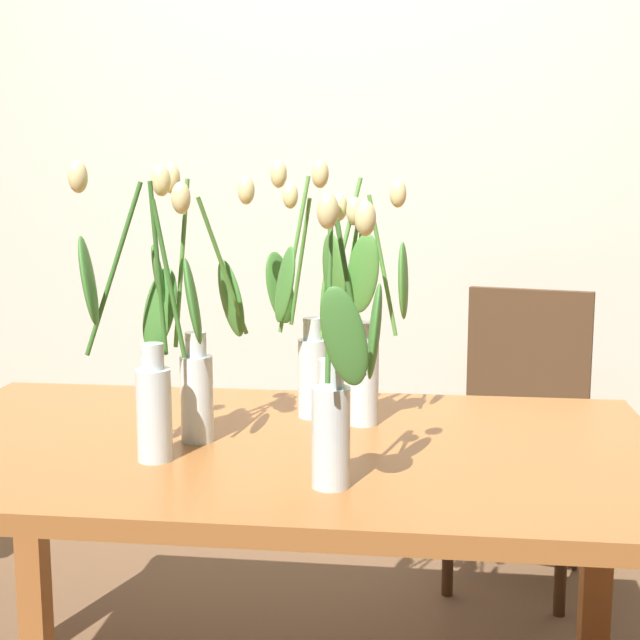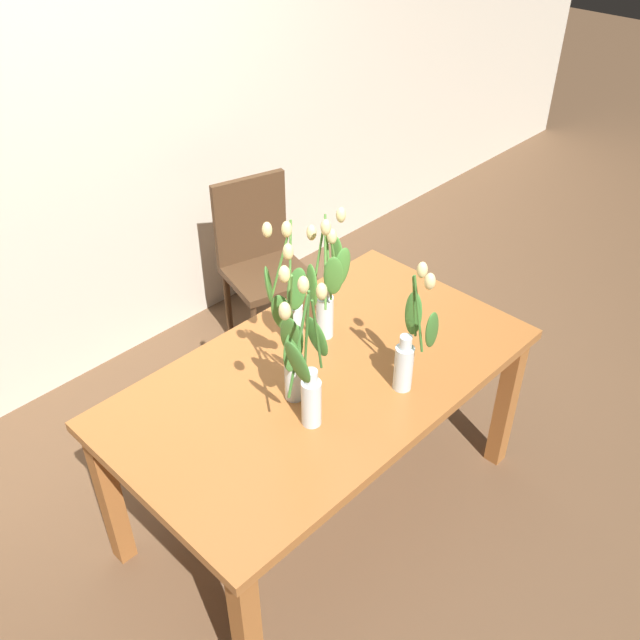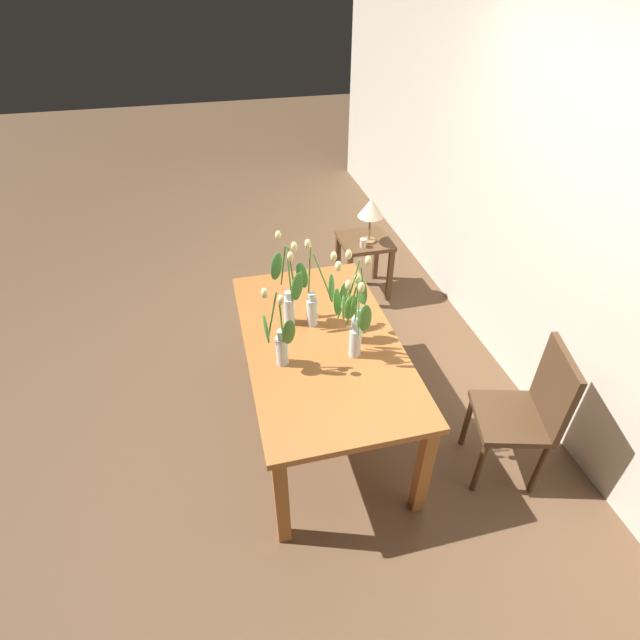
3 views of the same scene
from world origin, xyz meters
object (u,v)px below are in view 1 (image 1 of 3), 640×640
tulip_vase_1 (198,354)px  dining_chair (521,418)px  tulip_vase_0 (339,394)px  tulip_vase_3 (303,339)px  tulip_vase_4 (360,324)px  dining_table (276,483)px  tulip_vase_2 (151,352)px

tulip_vase_1 → dining_chair: tulip_vase_1 is taller
tulip_vase_0 → tulip_vase_3: size_ratio=0.89×
tulip_vase_1 → tulip_vase_4: (0.32, 0.14, 0.05)m
dining_table → tulip_vase_1: tulip_vase_1 is taller
tulip_vase_1 → tulip_vase_3: (0.19, 0.21, -0.00)m
tulip_vase_0 → tulip_vase_3: 0.48m
tulip_vase_0 → tulip_vase_2: size_ratio=0.90×
tulip_vase_1 → tulip_vase_3: tulip_vase_3 is taller
dining_table → tulip_vase_3: 0.34m
tulip_vase_0 → dining_chair: size_ratio=0.56×
tulip_vase_2 → dining_chair: size_ratio=0.62×
tulip_vase_3 → tulip_vase_4: size_ratio=1.00×
tulip_vase_2 → tulip_vase_0: bearing=-18.3°
tulip_vase_0 → dining_chair: bearing=70.8°
dining_table → dining_chair: size_ratio=1.72×
tulip_vase_0 → tulip_vase_1: size_ratio=0.91×
dining_table → tulip_vase_3: bearing=81.7°
dining_table → tulip_vase_1: 0.32m
tulip_vase_3 → dining_chair: size_ratio=0.62×
tulip_vase_4 → tulip_vase_1: bearing=-156.4°
tulip_vase_1 → tulip_vase_2: bearing=-112.5°
tulip_vase_3 → dining_chair: (0.59, 0.85, -0.40)m
dining_table → tulip_vase_4: tulip_vase_4 is taller
tulip_vase_0 → tulip_vase_2: (-0.38, 0.12, 0.04)m
dining_table → tulip_vase_1: size_ratio=2.80×
dining_table → tulip_vase_4: (0.16, 0.14, 0.32)m
tulip_vase_1 → tulip_vase_2: 0.15m
dining_table → tulip_vase_2: tulip_vase_2 is taller
tulip_vase_4 → dining_chair: (0.45, 0.92, -0.45)m
tulip_vase_4 → dining_chair: bearing=63.6°
tulip_vase_0 → tulip_vase_4: size_ratio=0.89×
dining_chair → tulip_vase_1: bearing=-126.4°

